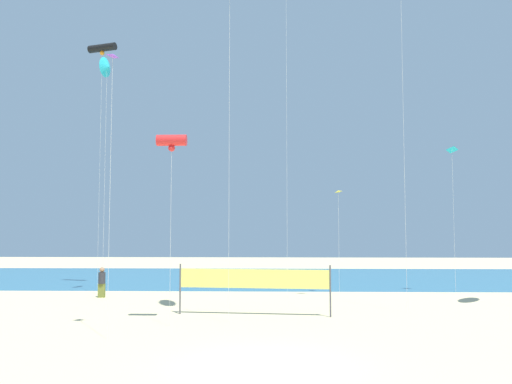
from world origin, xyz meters
TOP-DOWN VIEW (x-y plane):
  - ground_plane at (0.00, 0.00)m, footprint 120.00×120.00m
  - ocean_band at (0.00, 28.59)m, footprint 120.00×20.00m
  - beachgoer_charcoal_shirt at (-9.96, 15.35)m, footprint 0.41×0.41m
  - volleyball_net at (-0.63, 9.08)m, footprint 7.24×0.80m
  - kite_black_tube at (-11.63, 19.53)m, footprint 2.17×1.13m
  - kite_cyan_delta at (-10.01, 15.65)m, footprint 0.60×1.29m
  - kite_red_tube at (-4.08, 6.20)m, footprint 1.29×0.50m
  - kite_cyan_diamond at (11.67, 17.24)m, footprint 0.59×0.59m
  - kite_yellow_diamond at (4.41, 16.87)m, footprint 0.51×0.50m
  - kite_violet_diamond at (-5.89, 3.57)m, footprint 0.46×0.45m

SIDE VIEW (x-z plane):
  - ground_plane at x=0.00m, z-range 0.00..0.00m
  - ocean_band at x=0.00m, z-range 0.00..0.01m
  - beachgoer_charcoal_shirt at x=-9.96m, z-range 0.06..1.86m
  - volleyball_net at x=-0.63m, z-range 0.43..2.83m
  - kite_yellow_diamond at x=4.41m, z-range 2.97..9.52m
  - kite_red_tube at x=-4.08m, z-range 3.79..11.93m
  - kite_cyan_diamond at x=11.67m, z-range 4.36..13.71m
  - kite_violet_diamond at x=-5.89m, z-range 4.81..15.68m
  - kite_cyan_delta at x=-10.01m, z-range 6.73..21.53m
  - kite_black_tube at x=-11.63m, z-range 8.20..25.24m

